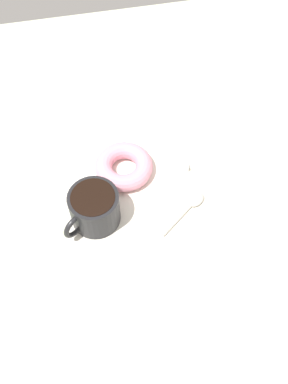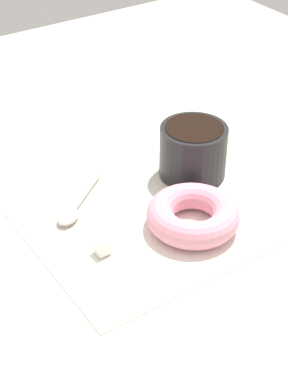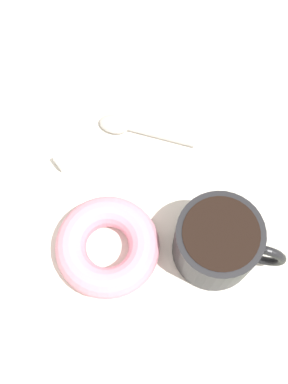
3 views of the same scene
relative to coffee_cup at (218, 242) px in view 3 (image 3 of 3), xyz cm
name	(u,v)px [view 3 (image 3 of 3)]	position (x,y,z in cm)	size (l,w,h in cm)	color
ground_plane	(166,206)	(0.75, -7.49, -4.97)	(120.00, 120.00, 2.00)	beige
napkin	(144,198)	(2.46, -9.41, -3.82)	(30.46, 30.46, 0.30)	white
coffee_cup	(218,242)	(0.00, 0.00, 0.00)	(9.11, 10.40, 7.05)	black
donut	(107,247)	(9.16, -6.91, -2.02)	(11.08, 11.08, 3.29)	pink
spoon	(126,127)	(-0.99, -17.62, -3.26)	(8.14, 10.01, 0.90)	#B7B2A8
sugar_cube	(63,161)	(7.32, -18.28, -2.87)	(1.60, 1.60, 1.60)	white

